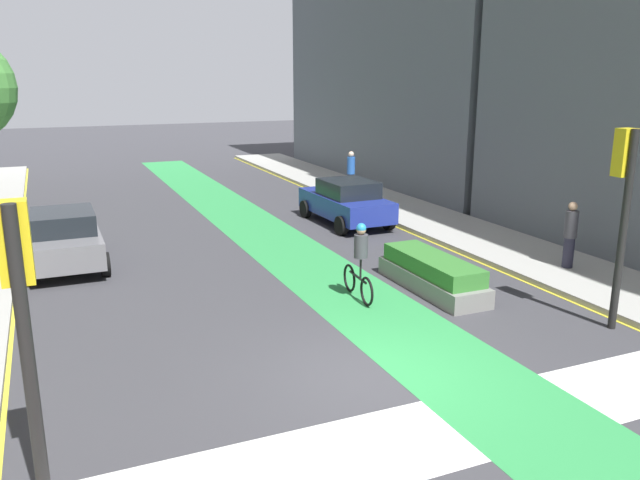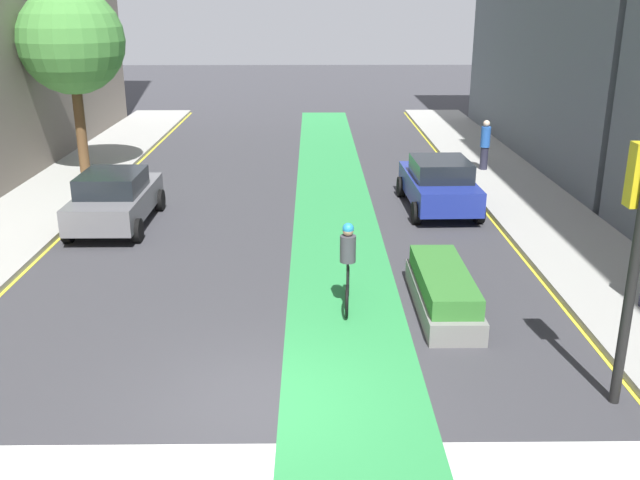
{
  "view_description": "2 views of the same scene",
  "coord_description": "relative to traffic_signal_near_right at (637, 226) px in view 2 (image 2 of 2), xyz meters",
  "views": [
    {
      "loc": [
        -4.96,
        -9.02,
        5.15
      ],
      "look_at": [
        0.64,
        3.99,
        1.45
      ],
      "focal_mm": 35.76,
      "sensor_mm": 36.0,
      "label": 1
    },
    {
      "loc": [
        0.77,
        -9.77,
        6.07
      ],
      "look_at": [
        0.93,
        4.09,
        1.32
      ],
      "focal_mm": 39.71,
      "sensor_mm": 36.0,
      "label": 2
    }
  ],
  "objects": [
    {
      "name": "car_blue_right_far",
      "position": [
        -0.97,
        10.72,
        -2.09
      ],
      "size": [
        2.11,
        4.24,
        1.57
      ],
      "color": "navy",
      "rests_on": "ground_plane"
    },
    {
      "name": "pedestrian_sidewalk_right_a",
      "position": [
        1.48,
        15.36,
        -1.82
      ],
      "size": [
        0.34,
        0.34,
        1.79
      ],
      "color": "#262638",
      "rests_on": "sidewalk_right"
    },
    {
      "name": "bike_lane_paint",
      "position": [
        -4.11,
        -0.09,
        -2.89
      ],
      "size": [
        2.4,
        60.0,
        0.01
      ],
      "primitive_type": "cube",
      "color": "#2D8C47",
      "rests_on": "ground_plane"
    },
    {
      "name": "median_planter",
      "position": [
        -2.11,
        3.45,
        -2.49
      ],
      "size": [
        1.08,
        3.48,
        0.85
      ],
      "color": "slate",
      "rests_on": "ground_plane"
    },
    {
      "name": "street_tree_near",
      "position": [
        -12.93,
        15.07,
        1.78
      ],
      "size": [
        3.58,
        3.58,
        6.34
      ],
      "color": "brown",
      "rests_on": "sidewalk_left"
    },
    {
      "name": "cyclist_in_lane",
      "position": [
        -4.06,
        3.53,
        -1.92
      ],
      "size": [
        0.32,
        1.73,
        1.86
      ],
      "color": "black",
      "rests_on": "ground_plane"
    },
    {
      "name": "car_grey_left_far",
      "position": [
        -10.27,
        9.18,
        -2.09
      ],
      "size": [
        2.02,
        4.2,
        1.57
      ],
      "color": "slate",
      "rests_on": "ground_plane"
    },
    {
      "name": "ground_plane",
      "position": [
        -5.55,
        -0.09,
        -2.89
      ],
      "size": [
        120.0,
        120.0,
        0.0
      ],
      "primitive_type": "plane",
      "color": "#38383D"
    },
    {
      "name": "traffic_signal_near_right",
      "position": [
        0.0,
        0.0,
        0.0
      ],
      "size": [
        0.35,
        0.52,
        4.12
      ],
      "color": "black",
      "rests_on": "ground_plane"
    }
  ]
}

